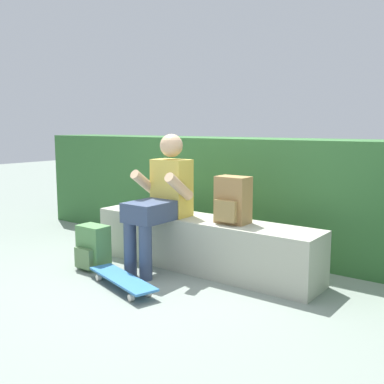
{
  "coord_description": "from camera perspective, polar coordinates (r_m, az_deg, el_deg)",
  "views": [
    {
      "loc": [
        2.32,
        -2.87,
        1.29
      ],
      "look_at": [
        -0.19,
        0.48,
        0.68
      ],
      "focal_mm": 42.39,
      "sensor_mm": 36.0,
      "label": 1
    }
  ],
  "objects": [
    {
      "name": "person_skater",
      "position": [
        4.06,
        -3.89,
        -0.59
      ],
      "size": [
        0.49,
        0.62,
        1.22
      ],
      "color": "gold",
      "rests_on": "ground"
    },
    {
      "name": "bench_main",
      "position": [
        4.13,
        1.27,
        -6.51
      ],
      "size": [
        2.21,
        0.44,
        0.47
      ],
      "color": "#ADB09D",
      "rests_on": "ground"
    },
    {
      "name": "skateboard_near_person",
      "position": [
        3.74,
        -8.78,
        -10.79
      ],
      "size": [
        0.82,
        0.42,
        0.09
      ],
      "color": "teal",
      "rests_on": "ground"
    },
    {
      "name": "backpack_on_ground",
      "position": [
        4.24,
        -12.38,
        -6.88
      ],
      "size": [
        0.28,
        0.23,
        0.4
      ],
      "color": "#51894C",
      "rests_on": "ground"
    },
    {
      "name": "hedge_row",
      "position": [
        5.0,
        3.97,
        0.16
      ],
      "size": [
        5.0,
        0.69,
        1.16
      ],
      "color": "#336633",
      "rests_on": "ground"
    },
    {
      "name": "backpack_on_bench",
      "position": [
        3.86,
        5.11,
        -1.09
      ],
      "size": [
        0.28,
        0.23,
        0.4
      ],
      "color": "#A37A47",
      "rests_on": "bench_main"
    },
    {
      "name": "ground_plane",
      "position": [
        3.92,
        -1.97,
        -10.94
      ],
      "size": [
        24.0,
        24.0,
        0.0
      ],
      "primitive_type": "plane",
      "color": "gray"
    }
  ]
}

